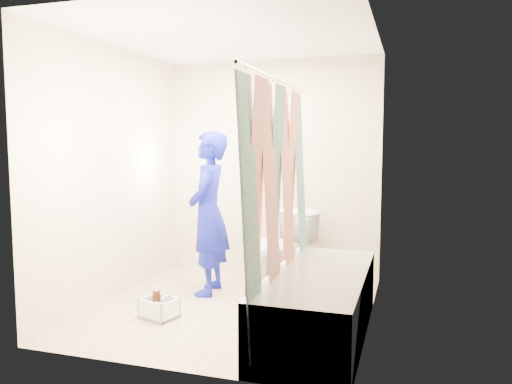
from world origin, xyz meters
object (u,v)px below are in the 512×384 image
(bathtub, at_px, (319,302))
(plumber, at_px, (209,213))
(toilet, at_px, (281,249))
(cleaning_caddy, at_px, (160,309))

(bathtub, height_order, plumber, plumber)
(bathtub, xyz_separation_m, plumber, (-1.23, 0.78, 0.53))
(toilet, bearing_deg, bathtub, -38.37)
(toilet, relative_size, plumber, 0.49)
(toilet, bearing_deg, plumber, -120.56)
(cleaning_caddy, bearing_deg, toilet, 75.40)
(bathtub, distance_m, plumber, 1.55)
(plumber, xyz_separation_m, cleaning_caddy, (-0.12, -0.80, -0.72))
(bathtub, xyz_separation_m, cleaning_caddy, (-1.35, -0.02, -0.19))
(bathtub, distance_m, cleaning_caddy, 1.37)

